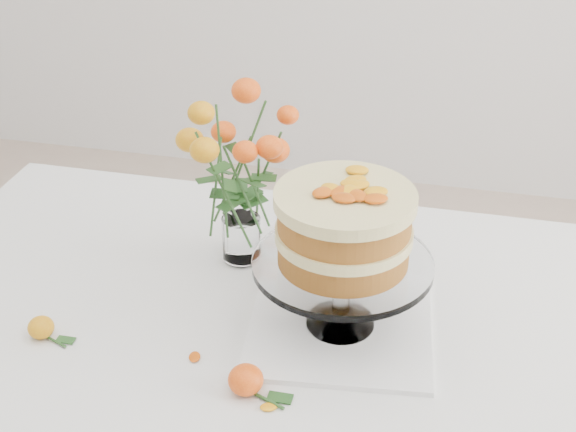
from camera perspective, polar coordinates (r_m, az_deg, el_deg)
name	(u,v)px	position (r m, az deg, el deg)	size (l,w,h in m)	color
table	(284,368)	(1.38, -0.27, -10.76)	(1.43, 0.93, 0.76)	tan
napkin	(340,326)	(1.33, 3.71, -7.79)	(0.29, 0.29, 0.01)	white
cake_stand	(344,235)	(1.23, 3.98, -1.33)	(0.28, 0.28, 0.26)	white
rose_vase	(239,159)	(1.39, -3.52, 4.09)	(0.29, 0.29, 0.36)	white
loose_rose_near	(41,328)	(1.36, -17.15, -7.59)	(0.07, 0.04, 0.04)	gold
loose_rose_far	(246,380)	(1.20, -3.00, -11.57)	(0.09, 0.06, 0.05)	#DF3F0A
stray_petal_a	(195,357)	(1.28, -6.66, -9.94)	(0.03, 0.02, 0.00)	orange
stray_petal_b	(249,384)	(1.22, -2.76, -11.87)	(0.03, 0.02, 0.00)	orange
stray_petal_c	(269,407)	(1.19, -1.37, -13.44)	(0.03, 0.02, 0.00)	orange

